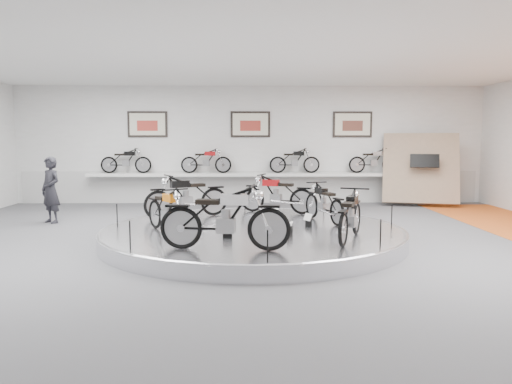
{
  "coord_description": "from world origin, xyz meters",
  "views": [
    {
      "loc": [
        -0.13,
        -10.19,
        2.18
      ],
      "look_at": [
        0.07,
        0.6,
        1.04
      ],
      "focal_mm": 35.0,
      "sensor_mm": 36.0,
      "label": 1
    }
  ],
  "objects_px": {
    "display_platform": "(253,235)",
    "bike_c": "(187,196)",
    "visitor": "(51,190)",
    "bike_b": "(277,194)",
    "bike_d": "(167,210)",
    "bike_f": "(350,215)",
    "bike_a": "(324,202)",
    "bike_e": "(225,218)",
    "shelf": "(250,175)"
  },
  "relations": [
    {
      "from": "bike_d",
      "to": "bike_f",
      "type": "height_order",
      "value": "bike_f"
    },
    {
      "from": "bike_a",
      "to": "visitor",
      "type": "distance_m",
      "value": 7.12
    },
    {
      "from": "shelf",
      "to": "bike_c",
      "type": "relative_size",
      "value": 6.14
    },
    {
      "from": "bike_c",
      "to": "visitor",
      "type": "xyz_separation_m",
      "value": [
        -3.68,
        1.09,
        0.04
      ]
    },
    {
      "from": "bike_a",
      "to": "bike_f",
      "type": "distance_m",
      "value": 2.12
    },
    {
      "from": "bike_a",
      "to": "bike_d",
      "type": "xyz_separation_m",
      "value": [
        -3.37,
        -1.31,
        0.02
      ]
    },
    {
      "from": "bike_f",
      "to": "display_platform",
      "type": "bearing_deg",
      "value": 76.06
    },
    {
      "from": "bike_d",
      "to": "display_platform",
      "type": "bearing_deg",
      "value": 74.57
    },
    {
      "from": "bike_a",
      "to": "bike_c",
      "type": "height_order",
      "value": "bike_c"
    },
    {
      "from": "bike_d",
      "to": "visitor",
      "type": "xyz_separation_m",
      "value": [
        -3.52,
        3.1,
        0.1
      ]
    },
    {
      "from": "display_platform",
      "to": "bike_f",
      "type": "height_order",
      "value": "bike_f"
    },
    {
      "from": "bike_a",
      "to": "bike_e",
      "type": "xyz_separation_m",
      "value": [
        -2.14,
        -2.89,
        0.11
      ]
    },
    {
      "from": "bike_c",
      "to": "bike_f",
      "type": "bearing_deg",
      "value": 113.44
    },
    {
      "from": "bike_a",
      "to": "visitor",
      "type": "bearing_deg",
      "value": 56.36
    },
    {
      "from": "bike_f",
      "to": "bike_a",
      "type": "bearing_deg",
      "value": 27.0
    },
    {
      "from": "bike_a",
      "to": "display_platform",
      "type": "bearing_deg",
      "value": 96.45
    },
    {
      "from": "bike_e",
      "to": "display_platform",
      "type": "bearing_deg",
      "value": 83.38
    },
    {
      "from": "shelf",
      "to": "bike_c",
      "type": "distance_m",
      "value": 5.17
    },
    {
      "from": "bike_d",
      "to": "bike_f",
      "type": "relative_size",
      "value": 0.98
    },
    {
      "from": "display_platform",
      "to": "bike_a",
      "type": "relative_size",
      "value": 4.18
    },
    {
      "from": "bike_a",
      "to": "visitor",
      "type": "relative_size",
      "value": 0.88
    },
    {
      "from": "display_platform",
      "to": "shelf",
      "type": "distance_m",
      "value": 6.46
    },
    {
      "from": "bike_d",
      "to": "bike_f",
      "type": "bearing_deg",
      "value": 44.79
    },
    {
      "from": "shelf",
      "to": "bike_b",
      "type": "height_order",
      "value": "bike_b"
    },
    {
      "from": "bike_a",
      "to": "bike_f",
      "type": "height_order",
      "value": "bike_f"
    },
    {
      "from": "bike_e",
      "to": "visitor",
      "type": "height_order",
      "value": "visitor"
    },
    {
      "from": "bike_d",
      "to": "bike_b",
      "type": "bearing_deg",
      "value": 106.49
    },
    {
      "from": "bike_f",
      "to": "visitor",
      "type": "distance_m",
      "value": 8.06
    },
    {
      "from": "bike_d",
      "to": "shelf",
      "type": "bearing_deg",
      "value": 133.45
    },
    {
      "from": "display_platform",
      "to": "bike_d",
      "type": "xyz_separation_m",
      "value": [
        -1.73,
        -0.53,
        0.62
      ]
    },
    {
      "from": "display_platform",
      "to": "bike_c",
      "type": "height_order",
      "value": "bike_c"
    },
    {
      "from": "display_platform",
      "to": "bike_d",
      "type": "bearing_deg",
      "value": -162.92
    },
    {
      "from": "bike_d",
      "to": "visitor",
      "type": "relative_size",
      "value": 0.92
    },
    {
      "from": "bike_c",
      "to": "bike_d",
      "type": "bearing_deg",
      "value": 58.76
    },
    {
      "from": "visitor",
      "to": "bike_d",
      "type": "bearing_deg",
      "value": -5.76
    },
    {
      "from": "display_platform",
      "to": "bike_a",
      "type": "height_order",
      "value": "bike_a"
    },
    {
      "from": "bike_c",
      "to": "bike_f",
      "type": "distance_m",
      "value": 4.39
    },
    {
      "from": "bike_e",
      "to": "visitor",
      "type": "bearing_deg",
      "value": 142.33
    },
    {
      "from": "display_platform",
      "to": "bike_a",
      "type": "xyz_separation_m",
      "value": [
        1.63,
        0.78,
        0.6
      ]
    },
    {
      "from": "display_platform",
      "to": "bike_e",
      "type": "height_order",
      "value": "bike_e"
    },
    {
      "from": "bike_a",
      "to": "bike_d",
      "type": "height_order",
      "value": "bike_d"
    },
    {
      "from": "bike_a",
      "to": "bike_f",
      "type": "bearing_deg",
      "value": 165.45
    },
    {
      "from": "display_platform",
      "to": "bike_a",
      "type": "distance_m",
      "value": 1.91
    },
    {
      "from": "visitor",
      "to": "bike_c",
      "type": "bearing_deg",
      "value": 19.04
    },
    {
      "from": "visitor",
      "to": "bike_b",
      "type": "bearing_deg",
      "value": 31.97
    },
    {
      "from": "bike_b",
      "to": "bike_f",
      "type": "xyz_separation_m",
      "value": [
        1.16,
        -3.52,
        -0.02
      ]
    },
    {
      "from": "bike_a",
      "to": "bike_d",
      "type": "distance_m",
      "value": 3.61
    },
    {
      "from": "shelf",
      "to": "bike_d",
      "type": "bearing_deg",
      "value": -104.03
    },
    {
      "from": "bike_b",
      "to": "visitor",
      "type": "xyz_separation_m",
      "value": [
        -5.9,
        0.37,
        0.07
      ]
    },
    {
      "from": "shelf",
      "to": "bike_e",
      "type": "height_order",
      "value": "bike_e"
    }
  ]
}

